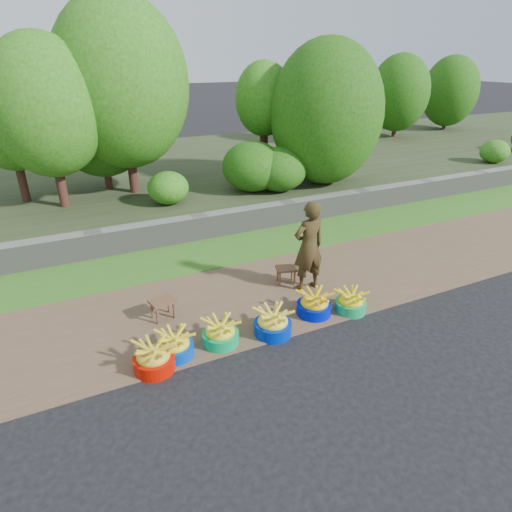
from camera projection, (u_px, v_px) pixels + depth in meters
name	position (u px, v px, depth m)	size (l,w,h in m)	color
ground_plane	(291.00, 337.00, 6.25)	(120.00, 120.00, 0.00)	black
dirt_shoulder	(255.00, 297.00, 7.27)	(80.00, 2.50, 0.02)	brown
grass_verge	(214.00, 252.00, 8.90)	(80.00, 1.50, 0.04)	#3B7220
retaining_wall	(200.00, 227.00, 9.48)	(80.00, 0.35, 0.55)	slate
earth_bank	(150.00, 177.00, 13.49)	(80.00, 10.00, 0.50)	#333D22
vegetation	(19.00, 109.00, 10.39)	(35.23, 8.17, 4.69)	#3D1F19
basin_a	(154.00, 358.00, 5.54)	(0.55, 0.55, 0.41)	#BD0F01
basin_b	(175.00, 345.00, 5.79)	(0.52, 0.52, 0.39)	#0039BE
basin_c	(220.00, 333.00, 6.04)	(0.52, 0.52, 0.39)	#049E52
basin_d	(273.00, 323.00, 6.25)	(0.56, 0.56, 0.42)	#0023A7
basin_e	(314.00, 304.00, 6.72)	(0.55, 0.55, 0.41)	#0010B2
basin_f	(351.00, 302.00, 6.82)	(0.50, 0.50, 0.37)	#139B52
stool_left	(162.00, 304.00, 6.57)	(0.41, 0.34, 0.32)	brown
stool_right	(286.00, 271.00, 7.59)	(0.41, 0.35, 0.31)	brown
vendor_woman	(309.00, 247.00, 7.19)	(0.58, 0.38, 1.59)	black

